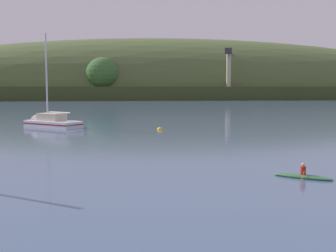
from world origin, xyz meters
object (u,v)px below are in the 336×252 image
Objects in this scene: mooring_buoy_foreground at (160,130)px; dockside_crane at (229,74)px; sailboat_midwater_white at (47,124)px; canoe_with_paddler at (303,176)px.

dockside_crane is at bearing 71.82° from mooring_buoy_foreground.
mooring_buoy_foreground is (14.84, -5.97, -0.37)m from sailboat_midwater_white.
dockside_crane reaches higher than canoe_with_paddler.
dockside_crane is 138.54m from mooring_buoy_foreground.
dockside_crane is 138.40m from sailboat_midwater_white.
canoe_with_paddler is at bearing -79.12° from mooring_buoy_foreground.
sailboat_midwater_white reaches higher than canoe_with_paddler.
sailboat_midwater_white is at bearing 156.67° from canoe_with_paddler.
sailboat_midwater_white reaches higher than mooring_buoy_foreground.
dockside_crane is 29.63× the size of mooring_buoy_foreground.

